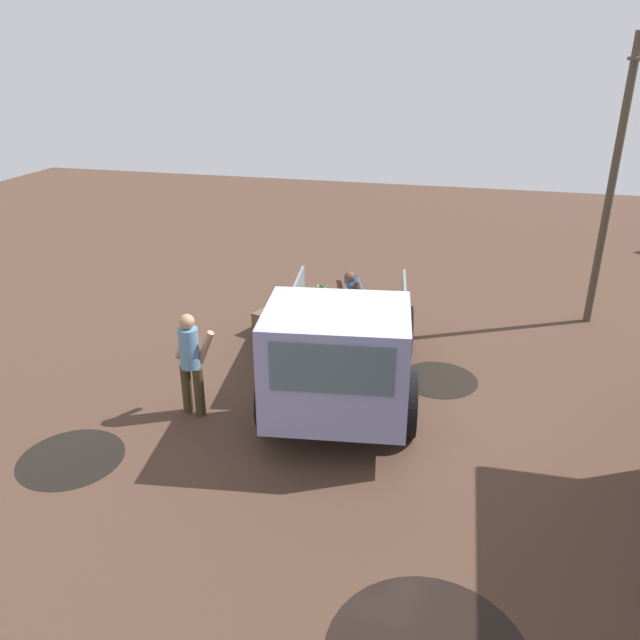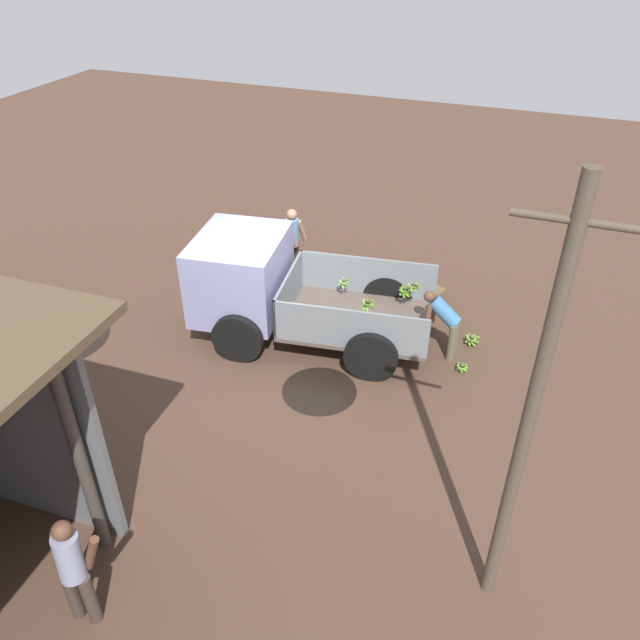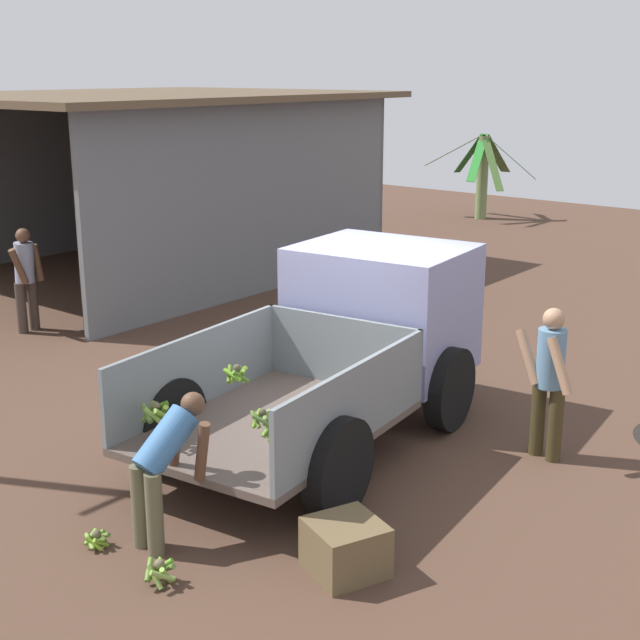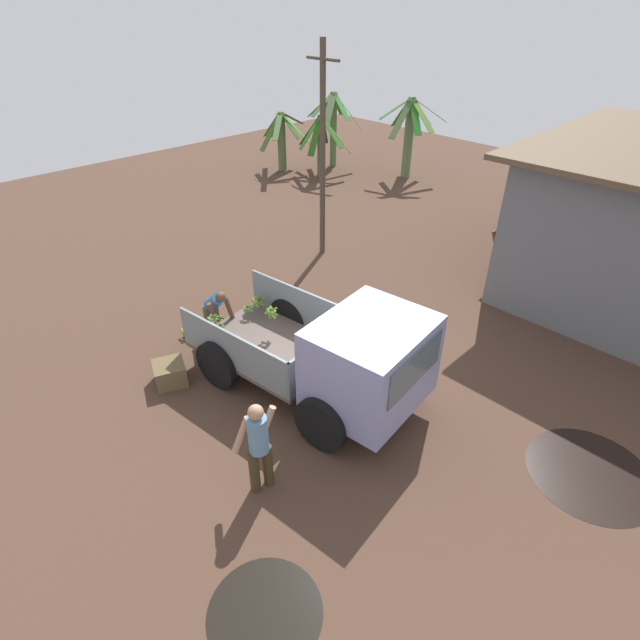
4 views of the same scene
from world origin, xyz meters
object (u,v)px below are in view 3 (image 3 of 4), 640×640
(cargo_truck, at_px, (364,330))
(person_bystander_near_shed, at_px, (26,275))
(banana_bunch_on_ground_0, at_px, (97,538))
(person_foreground_visitor, at_px, (549,376))
(wooden_crate_0, at_px, (346,547))
(person_worker_loading, at_px, (165,461))
(banana_bunch_on_ground_1, at_px, (160,570))

(cargo_truck, xyz_separation_m, person_bystander_near_shed, (-0.51, 6.13, -0.16))
(person_bystander_near_shed, xyz_separation_m, banana_bunch_on_ground_0, (-3.33, -6.20, -0.82))
(person_foreground_visitor, distance_m, wooden_crate_0, 3.16)
(person_bystander_near_shed, xyz_separation_m, wooden_crate_0, (-2.25, -8.06, -0.69))
(person_worker_loading, height_order, wooden_crate_0, person_worker_loading)
(banana_bunch_on_ground_1, bearing_deg, banana_bunch_on_ground_0, 88.03)
(person_bystander_near_shed, bearing_deg, banana_bunch_on_ground_1, -30.94)
(banana_bunch_on_ground_1, bearing_deg, person_worker_loading, 43.80)
(banana_bunch_on_ground_0, height_order, wooden_crate_0, wooden_crate_0)
(person_foreground_visitor, distance_m, person_bystander_near_shed, 8.33)
(banana_bunch_on_ground_0, distance_m, banana_bunch_on_ground_1, 0.86)
(banana_bunch_on_ground_0, bearing_deg, cargo_truck, 1.17)
(person_bystander_near_shed, bearing_deg, wooden_crate_0, -21.15)
(person_foreground_visitor, height_order, wooden_crate_0, person_foreground_visitor)
(cargo_truck, height_order, banana_bunch_on_ground_1, cargo_truck)
(person_bystander_near_shed, relative_size, wooden_crate_0, 2.87)
(person_foreground_visitor, height_order, banana_bunch_on_ground_1, person_foreground_visitor)
(cargo_truck, distance_m, person_bystander_near_shed, 6.15)
(person_bystander_near_shed, relative_size, banana_bunch_on_ground_0, 7.55)
(cargo_truck, xyz_separation_m, wooden_crate_0, (-2.77, -1.94, -0.84))
(person_foreground_visitor, bearing_deg, wooden_crate_0, 6.67)
(cargo_truck, bearing_deg, banana_bunch_on_ground_0, 173.35)
(cargo_truck, distance_m, person_foreground_visitor, 2.19)
(person_worker_loading, relative_size, banana_bunch_on_ground_1, 4.47)
(cargo_truck, relative_size, wooden_crate_0, 8.17)
(person_foreground_visitor, relative_size, person_bystander_near_shed, 1.00)
(cargo_truck, xyz_separation_m, banana_bunch_on_ground_0, (-3.84, -0.08, -0.97))
(cargo_truck, bearing_deg, person_foreground_visitor, -89.59)
(banana_bunch_on_ground_1, bearing_deg, wooden_crate_0, -42.31)
(banana_bunch_on_ground_0, bearing_deg, wooden_crate_0, -60.05)
(cargo_truck, relative_size, banana_bunch_on_ground_0, 21.50)
(person_foreground_visitor, distance_m, banana_bunch_on_ground_0, 4.72)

